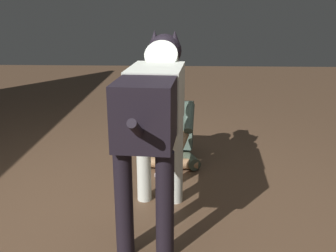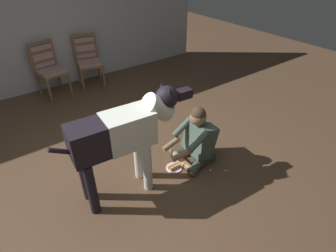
# 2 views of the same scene
# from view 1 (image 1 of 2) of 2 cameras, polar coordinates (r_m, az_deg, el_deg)

# --- Properties ---
(ground_plane) EXTENTS (14.07, 14.07, 0.00)m
(ground_plane) POSITION_cam_1_polar(r_m,az_deg,el_deg) (2.70, -6.41, -13.87)
(ground_plane) COLOR brown
(person_sitting_on_floor) EXTENTS (0.68, 0.58, 0.81)m
(person_sitting_on_floor) POSITION_cam_1_polar(r_m,az_deg,el_deg) (3.51, 0.43, -0.21)
(person_sitting_on_floor) COLOR #434D3D
(person_sitting_on_floor) RESTS_ON ground
(large_dog) EXTENTS (1.58, 0.39, 1.23)m
(large_dog) POSITION_cam_1_polar(r_m,az_deg,el_deg) (2.45, -1.94, 3.35)
(large_dog) COLOR silver
(large_dog) RESTS_ON ground
(hot_dog_on_plate) EXTENTS (0.21, 0.21, 0.06)m
(hot_dog_on_plate) POSITION_cam_1_polar(r_m,az_deg,el_deg) (3.31, -0.20, -6.99)
(hot_dog_on_plate) COLOR white
(hot_dog_on_plate) RESTS_ON ground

